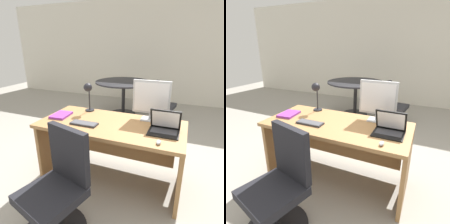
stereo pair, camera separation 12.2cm
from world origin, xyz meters
TOP-DOWN VIEW (x-y plane):
  - ground at (0.00, 1.50)m, footprint 12.00×12.00m
  - back_wall at (0.00, 3.76)m, footprint 10.00×0.10m
  - desk at (0.00, 0.05)m, footprint 1.64×0.77m
  - monitor at (0.39, 0.27)m, footprint 0.42×0.16m
  - laptop at (0.59, 0.00)m, footprint 0.30×0.25m
  - keyboard at (-0.26, -0.15)m, footprint 0.31×0.12m
  - mouse at (0.58, -0.29)m, footprint 0.04×0.08m
  - desk_lamp at (-0.43, 0.27)m, footprint 0.12×0.14m
  - book at (-0.66, -0.02)m, footprint 0.21×0.27m
  - office_chair at (-0.15, -0.82)m, footprint 0.56×0.58m
  - meeting_table at (-0.61, 2.27)m, footprint 1.29×1.29m
  - meeting_chair_near at (0.27, 2.14)m, footprint 0.56×0.56m

SIDE VIEW (x-z plane):
  - ground at x=0.00m, z-range 0.00..0.00m
  - meeting_chair_near at x=0.27m, z-range -0.10..0.77m
  - office_chair at x=-0.15m, z-range -0.09..0.86m
  - desk at x=0.00m, z-range 0.16..0.91m
  - meeting_table at x=-0.61m, z-range 0.21..1.01m
  - keyboard at x=-0.26m, z-range 0.75..0.77m
  - book at x=-0.66m, z-range 0.75..0.78m
  - mouse at x=0.58m, z-range 0.75..0.78m
  - laptop at x=0.59m, z-range 0.70..0.94m
  - monitor at x=0.39m, z-range 0.77..1.24m
  - desk_lamp at x=-0.43m, z-range 0.83..1.21m
  - back_wall at x=0.00m, z-range 0.00..2.80m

